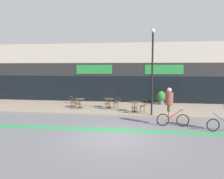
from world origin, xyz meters
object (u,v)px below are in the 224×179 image
object	(u,v)px
cyclist_0	(170,104)
cafe_chair_0_side	(72,101)
cafe_chair_2_near	(135,106)
planter_pot	(161,97)
cafe_chair_1_near	(107,103)
lamp_post	(152,66)
bistro_table_1	(109,101)
cafe_chair_0_near	(78,102)
bistro_table_0	(80,101)
bistro_table_2	(135,105)
cafe_chair_2_side	(143,105)
cafe_chair_1_side	(117,102)

from	to	relation	value
cyclist_0	cafe_chair_0_side	bearing A→B (deg)	149.80
cafe_chair_2_near	planter_pot	size ratio (longest dim) A/B	0.78
cafe_chair_1_near	planter_pot	world-z (taller)	planter_pot
lamp_post	bistro_table_1	bearing A→B (deg)	147.08
bistro_table_1	cafe_chair_0_near	xyz separation A→B (m)	(-2.29, -0.82, -0.02)
cafe_chair_1_near	lamp_post	distance (m)	4.49
bistro_table_1	cafe_chair_1_near	bearing A→B (deg)	-90.86
cafe_chair_0_side	cyclist_0	world-z (taller)	cyclist_0
cafe_chair_2_near	cyclist_0	size ratio (longest dim) A/B	0.41
bistro_table_0	bistro_table_2	bearing A→B (deg)	-13.69
bistro_table_1	bistro_table_2	size ratio (longest dim) A/B	1.02
cafe_chair_0_side	bistro_table_1	bearing A→B (deg)	2.47
bistro_table_0	cafe_chair_2_side	xyz separation A→B (m)	(4.99, -1.07, -0.00)
cafe_chair_1_side	cafe_chair_0_side	bearing A→B (deg)	9.38
bistro_table_0	cafe_chair_0_near	distance (m)	0.63
lamp_post	planter_pot	bearing A→B (deg)	77.34
cafe_chair_0_near	bistro_table_2	bearing A→B (deg)	-94.59
bistro_table_1	bistro_table_0	bearing A→B (deg)	-175.03
cafe_chair_0_near	lamp_post	world-z (taller)	lamp_post
planter_pot	cafe_chair_2_near	bearing A→B (deg)	-117.24
cafe_chair_2_side	bistro_table_2	bearing A→B (deg)	3.57
cafe_chair_0_near	lamp_post	bearing A→B (deg)	-101.82
cafe_chair_2_side	lamp_post	distance (m)	2.91
cafe_chair_0_near	cafe_chair_2_near	bearing A→B (deg)	-102.51
bistro_table_0	cafe_chair_1_side	xyz separation A→B (m)	(2.91, 0.19, -0.00)
cafe_chair_1_near	lamp_post	xyz separation A→B (m)	(3.25, -1.47, 2.74)
bistro_table_0	cafe_chair_1_side	bearing A→B (deg)	3.75
bistro_table_1	cafe_chair_0_near	bearing A→B (deg)	-160.20
planter_pot	cyclist_0	bearing A→B (deg)	-90.60
cafe_chair_1_near	lamp_post	bearing A→B (deg)	-107.23
cafe_chair_0_near	cafe_chair_1_near	xyz separation A→B (m)	(2.28, 0.20, 0.00)
bistro_table_1	cyclist_0	distance (m)	6.07
bistro_table_2	cafe_chair_0_near	xyz separation A→B (m)	(-4.36, 0.44, -0.01)
bistro_table_1	lamp_post	world-z (taller)	lamp_post
planter_pot	cyclist_0	xyz separation A→B (m)	(-0.07, -6.64, 0.51)
cafe_chair_2_side	cafe_chair_1_near	bearing A→B (deg)	-9.29
planter_pot	cyclist_0	world-z (taller)	cyclist_0
cyclist_0	cafe_chair_0_near	bearing A→B (deg)	151.50
cafe_chair_2_near	cafe_chair_0_near	bearing A→B (deg)	67.82
cafe_chair_2_side	lamp_post	xyz separation A→B (m)	(0.54, -0.83, 2.74)
bistro_table_2	lamp_post	distance (m)	3.08
bistro_table_0	cafe_chair_2_side	size ratio (longest dim) A/B	0.87
bistro_table_1	cafe_chair_0_near	distance (m)	2.44
bistro_table_2	lamp_post	world-z (taller)	lamp_post
cafe_chair_0_side	cafe_chair_1_near	world-z (taller)	same
bistro_table_2	cafe_chair_0_side	bearing A→B (deg)	167.99
bistro_table_1	cafe_chair_0_side	distance (m)	2.92
cafe_chair_1_near	planter_pot	size ratio (longest dim) A/B	0.78
bistro_table_2	cafe_chair_1_near	distance (m)	2.18
cafe_chair_2_side	planter_pot	xyz separation A→B (m)	(1.52, 3.52, 0.12)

